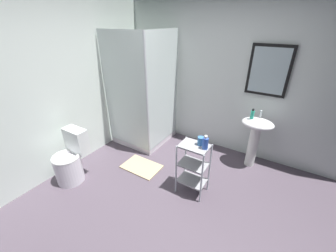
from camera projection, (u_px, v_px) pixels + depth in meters
name	position (u px, v px, depth m)	size (l,w,h in m)	color
ground_plane	(166.00, 212.00, 2.56)	(4.20, 4.20, 0.02)	#504450
wall_back	(226.00, 79.00, 3.37)	(4.20, 0.14, 2.50)	silver
wall_left	(53.00, 90.00, 2.85)	(0.10, 4.20, 2.50)	white
shower_stall	(145.00, 120.00, 3.82)	(0.92, 0.92, 2.00)	white
pedestal_sink	(256.00, 133.00, 3.13)	(0.46, 0.37, 0.81)	white
sink_faucet	(261.00, 114.00, 3.09)	(0.03, 0.03, 0.10)	silver
toilet	(71.00, 161.00, 2.95)	(0.37, 0.49, 0.76)	white
storage_cart	(193.00, 165.00, 2.67)	(0.38, 0.28, 0.74)	silver
hand_soap_bottle	(252.00, 114.00, 3.03)	(0.05, 0.05, 0.15)	#2DBC99
shampoo_bottle_blue	(205.00, 143.00, 2.43)	(0.07, 0.07, 0.18)	blue
rinse_cup	(201.00, 141.00, 2.52)	(0.08, 0.08, 0.11)	#3870B2
bath_mat	(142.00, 167.00, 3.32)	(0.60, 0.40, 0.02)	tan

